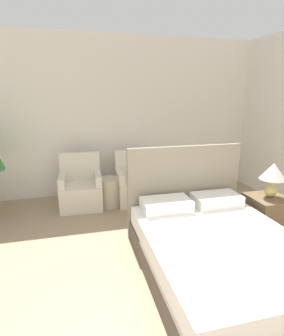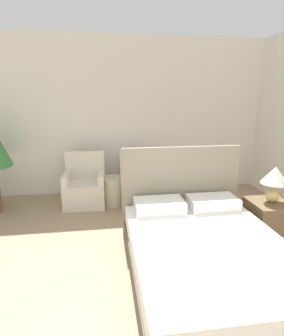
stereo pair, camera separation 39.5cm
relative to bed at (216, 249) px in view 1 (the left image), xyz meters
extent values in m
cube|color=silver|center=(-0.68, 2.77, 1.18)|extent=(10.00, 0.06, 2.90)
cube|color=#4C4238|center=(0.00, -0.10, -0.14)|extent=(1.52, 1.96, 0.26)
cube|color=white|center=(0.00, -0.10, 0.09)|extent=(1.49, 1.92, 0.21)
cube|color=gray|center=(0.00, 0.91, 0.34)|extent=(1.55, 0.06, 1.22)
cube|color=white|center=(-0.34, 0.65, 0.27)|extent=(0.60, 0.37, 0.14)
cube|color=white|center=(0.34, 0.65, 0.27)|extent=(0.60, 0.37, 0.14)
cube|color=beige|center=(-1.35, 2.09, -0.07)|extent=(0.70, 0.62, 0.41)
cube|color=beige|center=(-1.34, 2.36, 0.39)|extent=(0.68, 0.08, 0.49)
cube|color=beige|center=(-1.64, 2.10, 0.23)|extent=(0.12, 0.54, 0.17)
cube|color=beige|center=(-1.06, 2.08, 0.23)|extent=(0.12, 0.54, 0.17)
cube|color=beige|center=(-0.39, 2.09, -0.07)|extent=(0.69, 0.61, 0.41)
cube|color=beige|center=(-0.38, 2.36, 0.39)|extent=(0.68, 0.07, 0.49)
cube|color=beige|center=(-0.68, 2.10, 0.23)|extent=(0.11, 0.54, 0.17)
cube|color=beige|center=(-0.10, 2.09, 0.23)|extent=(0.11, 0.54, 0.17)
cube|color=brown|center=(1.10, 0.59, -0.01)|extent=(0.49, 0.50, 0.53)
sphere|color=tan|center=(1.12, 0.60, 0.34)|extent=(0.16, 0.16, 0.16)
cylinder|color=tan|center=(1.12, 0.60, 0.46)|extent=(0.02, 0.02, 0.08)
cone|color=silver|center=(1.12, 0.60, 0.61)|extent=(0.33, 0.33, 0.22)
cylinder|color=#B7AD93|center=(-0.87, 2.06, -0.03)|extent=(0.39, 0.39, 0.49)
camera|label=1|loc=(-1.35, -2.19, 1.55)|focal=28.00mm
camera|label=2|loc=(-0.97, -2.26, 1.55)|focal=28.00mm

